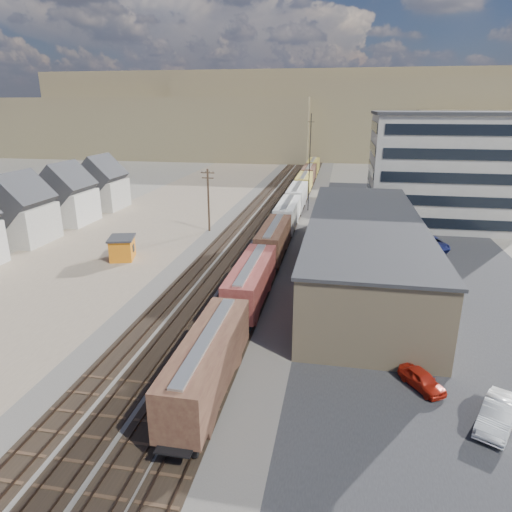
% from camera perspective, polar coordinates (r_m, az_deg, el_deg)
% --- Properties ---
extents(ground, '(300.00, 300.00, 0.00)m').
position_cam_1_polar(ground, '(35.14, -11.82, -15.64)').
color(ground, '#6B6356').
rests_on(ground, ground).
extents(ballast_bed, '(18.00, 200.00, 0.06)m').
position_cam_1_polar(ballast_bed, '(80.02, 1.65, 4.32)').
color(ballast_bed, '#4C4742').
rests_on(ballast_bed, ground).
extents(dirt_yard, '(24.00, 180.00, 0.03)m').
position_cam_1_polar(dirt_yard, '(76.50, -14.57, 3.06)').
color(dirt_yard, '#7D6A56').
rests_on(dirt_yard, ground).
extents(asphalt_lot, '(26.00, 120.00, 0.04)m').
position_cam_1_polar(asphalt_lot, '(65.43, 18.86, 0.09)').
color(asphalt_lot, '#232326').
rests_on(asphalt_lot, ground).
extents(rail_tracks, '(11.40, 200.00, 0.24)m').
position_cam_1_polar(rail_tracks, '(80.08, 1.26, 4.40)').
color(rail_tracks, black).
rests_on(rail_tracks, ground).
extents(freight_train, '(3.00, 119.74, 4.46)m').
position_cam_1_polar(freight_train, '(81.53, 4.62, 6.53)').
color(freight_train, black).
rests_on(freight_train, ground).
extents(warehouse, '(12.40, 40.40, 7.25)m').
position_cam_1_polar(warehouse, '(54.12, 13.25, 0.91)').
color(warehouse, tan).
rests_on(warehouse, ground).
extents(office_tower, '(22.60, 18.60, 18.45)m').
position_cam_1_polar(office_tower, '(83.79, 21.83, 10.11)').
color(office_tower, '#9E998E').
rests_on(office_tower, ground).
extents(utility_pole_north, '(2.20, 0.32, 10.00)m').
position_cam_1_polar(utility_pole_north, '(73.08, -5.97, 7.11)').
color(utility_pole_north, '#382619').
rests_on(utility_pole_north, ground).
extents(radio_mast, '(1.20, 0.16, 18.00)m').
position_cam_1_polar(radio_mast, '(87.51, 6.72, 11.48)').
color(radio_mast, black).
rests_on(radio_mast, ground).
extents(hills_north, '(265.00, 80.00, 32.00)m').
position_cam_1_polar(hills_north, '(195.04, 7.44, 16.65)').
color(hills_north, brown).
rests_on(hills_north, ground).
extents(maintenance_shed, '(4.20, 4.83, 3.01)m').
position_cam_1_polar(maintenance_shed, '(62.56, -16.37, 0.99)').
color(maintenance_shed, orange).
rests_on(maintenance_shed, ground).
extents(parked_car_red, '(3.42, 4.10, 1.32)m').
position_cam_1_polar(parked_car_red, '(35.96, 20.03, -14.35)').
color(parked_car_red, '#B42010').
rests_on(parked_car_red, ground).
extents(parked_car_white, '(3.97, 5.43, 1.71)m').
position_cam_1_polar(parked_car_white, '(34.08, 27.99, -17.10)').
color(parked_car_white, silver).
rests_on(parked_car_white, ground).
extents(parked_car_blue, '(4.59, 6.52, 1.65)m').
position_cam_1_polar(parked_car_blue, '(69.16, 21.23, 1.48)').
color(parked_car_blue, navy).
rests_on(parked_car_blue, ground).
extents(parked_car_far, '(2.39, 4.81, 1.58)m').
position_cam_1_polar(parked_car_far, '(91.39, 20.41, 5.44)').
color(parked_car_far, white).
rests_on(parked_car_far, ground).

